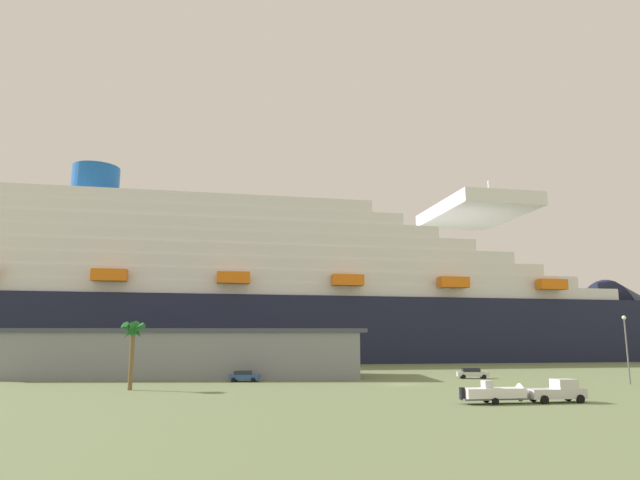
% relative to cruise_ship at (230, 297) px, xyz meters
% --- Properties ---
extents(ground_plane, '(600.00, 600.00, 0.00)m').
position_rel_cruise_ship_xyz_m(ground_plane, '(27.36, -49.31, -17.56)').
color(ground_plane, '#66754C').
extents(cruise_ship, '(293.86, 55.96, 61.29)m').
position_rel_cruise_ship_xyz_m(cruise_ship, '(0.00, 0.00, 0.00)').
color(cruise_ship, '#191E38').
rests_on(cruise_ship, ground_plane).
extents(terminal_building, '(60.68, 24.37, 7.72)m').
position_rel_cruise_ship_xyz_m(terminal_building, '(-4.43, -59.07, -13.68)').
color(terminal_building, gray).
rests_on(terminal_building, ground_plane).
extents(pickup_truck, '(5.71, 2.55, 2.20)m').
position_rel_cruise_ship_xyz_m(pickup_truck, '(36.56, -102.82, -16.51)').
color(pickup_truck, silver).
rests_on(pickup_truck, ground_plane).
extents(small_boat_on_trailer, '(8.19, 2.25, 2.15)m').
position_rel_cruise_ship_xyz_m(small_boat_on_trailer, '(30.53, -103.19, -16.60)').
color(small_boat_on_trailer, '#595960').
rests_on(small_boat_on_trailer, ground_plane).
extents(palm_tree, '(3.10, 3.05, 8.29)m').
position_rel_cruise_ship_xyz_m(palm_tree, '(-7.67, -84.17, -10.92)').
color(palm_tree, brown).
rests_on(palm_tree, ground_plane).
extents(street_lamp, '(0.56, 0.56, 9.32)m').
position_rel_cruise_ship_xyz_m(street_lamp, '(58.34, -82.55, -11.61)').
color(street_lamp, slate).
rests_on(street_lamp, ground_plane).
extents(parked_car_blue_suv, '(4.51, 2.61, 1.58)m').
position_rel_cruise_ship_xyz_m(parked_car_blue_suv, '(5.74, -71.85, -16.73)').
color(parked_car_blue_suv, '#264C99').
rests_on(parked_car_blue_suv, ground_plane).
extents(parked_car_silver_sedan, '(5.04, 2.69, 1.58)m').
position_rel_cruise_ship_xyz_m(parked_car_silver_sedan, '(41.34, -68.80, -16.72)').
color(parked_car_silver_sedan, silver).
rests_on(parked_car_silver_sedan, ground_plane).
extents(parked_car_green_wagon, '(4.60, 2.47, 1.58)m').
position_rel_cruise_ship_xyz_m(parked_car_green_wagon, '(14.99, -63.16, -16.73)').
color(parked_car_green_wagon, '#2D723F').
rests_on(parked_car_green_wagon, ground_plane).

